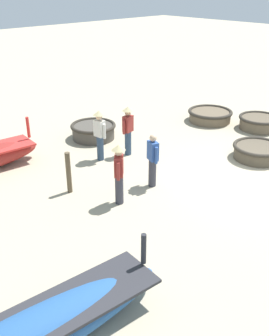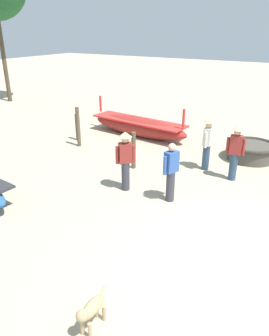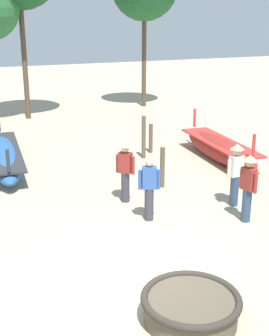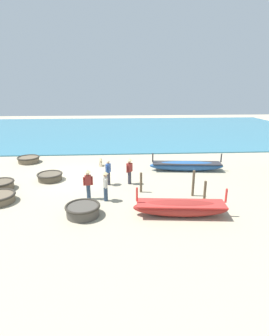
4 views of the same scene
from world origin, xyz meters
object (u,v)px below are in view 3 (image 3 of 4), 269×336
(long_boat_blue_hull, at_px, (4,157))
(fisherman_hauling, at_px, (125,168))
(fisherman_by_coracle, at_px, (149,188))
(mooring_post_mid_beach, at_px, (162,167))
(coracle_upturned, at_px, (191,307))
(mooring_post_inland, at_px, (151,138))
(fisherman_crouching, at_px, (248,184))
(long_boat_green_hull, at_px, (220,149))
(fisherman_standing_right, at_px, (236,171))
(mooring_post_shoreline, at_px, (144,137))

(long_boat_blue_hull, bearing_deg, fisherman_hauling, -59.83)
(fisherman_by_coracle, xyz_separation_m, mooring_post_mid_beach, (1.34, 1.92, -0.24))
(coracle_upturned, xyz_separation_m, mooring_post_inland, (3.67, 9.16, 0.27))
(long_boat_blue_hull, xyz_separation_m, mooring_post_inland, (5.14, -0.31, 0.16))
(mooring_post_mid_beach, bearing_deg, fisherman_by_coracle, -124.80)
(long_boat_blue_hull, bearing_deg, fisherman_crouching, -54.81)
(long_boat_green_hull, height_order, fisherman_hauling, fisherman_hauling)
(fisherman_crouching, xyz_separation_m, mooring_post_mid_beach, (-0.77, 2.94, -0.36))
(coracle_upturned, height_order, fisherman_hauling, fisherman_hauling)
(fisherman_by_coracle, distance_m, fisherman_standing_right, 2.43)
(mooring_post_mid_beach, relative_size, mooring_post_inland, 1.13)
(long_boat_blue_hull, relative_size, fisherman_by_coracle, 3.46)
(mooring_post_shoreline, height_order, mooring_post_inland, mooring_post_shoreline)
(long_boat_blue_hull, bearing_deg, coracle_upturned, -81.18)
(long_boat_blue_hull, xyz_separation_m, long_boat_green_hull, (6.92, -2.07, 0.03))
(fisherman_standing_right, bearing_deg, long_boat_blue_hull, 131.27)
(long_boat_blue_hull, distance_m, mooring_post_inland, 5.15)
(fisherman_crouching, bearing_deg, long_boat_green_hull, 63.65)
(fisherman_hauling, xyz_separation_m, mooring_post_mid_beach, (1.40, 0.60, -0.36))
(fisherman_standing_right, xyz_separation_m, mooring_post_inland, (0.16, 5.36, -0.43))
(long_boat_green_hull, bearing_deg, coracle_upturned, -126.37)
(fisherman_by_coracle, height_order, fisherman_standing_right, fisherman_standing_right)
(long_boat_green_hull, height_order, mooring_post_inland, long_boat_green_hull)
(long_boat_blue_hull, distance_m, fisherman_crouching, 8.12)
(fisherman_by_coracle, height_order, fisherman_hauling, fisherman_hauling)
(long_boat_blue_hull, xyz_separation_m, mooring_post_shoreline, (4.62, -0.82, 0.37))
(mooring_post_shoreline, bearing_deg, fisherman_by_coracle, -113.33)
(long_boat_green_hull, height_order, mooring_post_mid_beach, long_boat_green_hull)
(fisherman_crouching, bearing_deg, coracle_upturned, -138.29)
(mooring_post_mid_beach, bearing_deg, fisherman_hauling, -156.84)
(coracle_upturned, height_order, mooring_post_mid_beach, mooring_post_mid_beach)
(coracle_upturned, bearing_deg, fisherman_hauling, 78.89)
(long_boat_blue_hull, height_order, fisherman_hauling, fisherman_hauling)
(fisherman_standing_right, xyz_separation_m, mooring_post_shoreline, (-0.36, 4.85, -0.21))
(mooring_post_inland, bearing_deg, fisherman_crouching, -94.28)
(long_boat_blue_hull, height_order, mooring_post_shoreline, mooring_post_shoreline)
(fisherman_standing_right, distance_m, mooring_post_mid_beach, 2.30)
(long_boat_green_hull, relative_size, fisherman_by_coracle, 2.92)
(fisherman_by_coracle, distance_m, mooring_post_mid_beach, 2.35)
(mooring_post_mid_beach, bearing_deg, mooring_post_inland, 69.70)
(mooring_post_mid_beach, bearing_deg, coracle_upturned, -112.72)
(long_boat_green_hull, relative_size, mooring_post_shoreline, 3.08)
(fisherman_hauling, bearing_deg, long_boat_green_hull, 26.56)
(fisherman_standing_right, bearing_deg, long_boat_green_hull, 61.72)
(fisherman_standing_right, distance_m, mooring_post_shoreline, 4.87)
(fisherman_standing_right, relative_size, mooring_post_inland, 1.58)
(fisherman_by_coracle, distance_m, mooring_post_shoreline, 5.20)
(fisherman_crouching, height_order, fisherman_hauling, same)
(coracle_upturned, relative_size, mooring_post_mid_beach, 1.38)
(fisherman_standing_right, xyz_separation_m, mooring_post_mid_beach, (-1.09, 2.00, -0.36))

